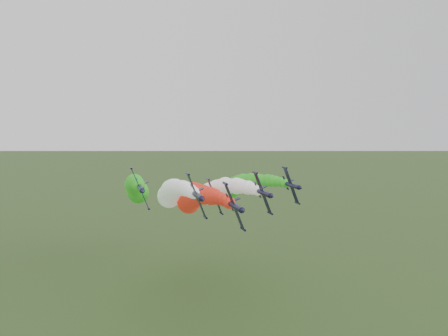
{
  "coord_description": "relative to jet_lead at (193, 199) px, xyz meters",
  "views": [
    {
      "loc": [
        -18.63,
        -94.42,
        56.43
      ],
      "look_at": [
        6.62,
        -3.7,
        47.39
      ],
      "focal_mm": 35.0,
      "sensor_mm": 36.0,
      "label": 1
    }
  ],
  "objects": [
    {
      "name": "jet_outer_right",
      "position": [
        20.43,
        20.27,
        0.53
      ],
      "size": [
        11.17,
        82.19,
        20.52
      ],
      "rotation": [
        0.0,
        1.19,
        0.0
      ],
      "color": "black",
      "rests_on": "ground"
    },
    {
      "name": "jet_inner_left",
      "position": [
        -5.6,
        7.62,
        1.04
      ],
      "size": [
        11.04,
        82.06,
        20.39
      ],
      "rotation": [
        0.0,
        1.19,
        0.0
      ],
      "color": "black",
      "rests_on": "ground"
    },
    {
      "name": "jet_outer_left",
      "position": [
        -15.84,
        17.77,
        1.54
      ],
      "size": [
        11.23,
        82.25,
        20.58
      ],
      "rotation": [
        0.0,
        1.19,
        0.0
      ],
      "color": "black",
      "rests_on": "ground"
    },
    {
      "name": "jet_inner_right",
      "position": [
        9.0,
        7.88,
        1.02
      ],
      "size": [
        10.69,
        81.71,
        20.04
      ],
      "rotation": [
        0.0,
        1.19,
        0.0
      ],
      "color": "black",
      "rests_on": "ground"
    },
    {
      "name": "jet_trail",
      "position": [
        3.35,
        27.96,
        -2.6
      ],
      "size": [
        10.85,
        81.87,
        20.2
      ],
      "rotation": [
        0.0,
        1.19,
        0.0
      ],
      "color": "black",
      "rests_on": "ground"
    },
    {
      "name": "jet_lead",
      "position": [
        0.0,
        0.0,
        0.0
      ],
      "size": [
        10.78,
        81.8,
        20.13
      ],
      "rotation": [
        0.0,
        1.19,
        0.0
      ],
      "color": "black",
      "rests_on": "ground"
    }
  ]
}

